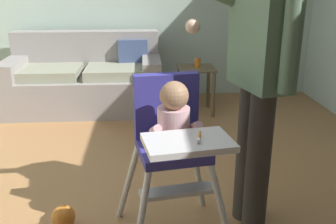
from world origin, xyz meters
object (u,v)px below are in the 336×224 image
Objects in this scene: couch at (86,80)px; toy_ball_second at (63,217)px; adult_standing at (259,73)px; sippy_cup at (198,63)px; side_table at (196,80)px; high_chair at (172,132)px.

couch is 2.35m from toy_ball_second.
adult_standing reaches higher than toy_ball_second.
adult_standing is 2.13m from sippy_cup.
couch is 1.27m from side_table.
toy_ball_second is 2.37m from side_table.
side_table reaches higher than toy_ball_second.
toy_ball_second is at bearing -14.93° from adult_standing.
high_chair reaches higher than toy_ball_second.
couch is 1.81× the size of high_chair.
high_chair is at bearing -101.13° from side_table.
high_chair is 0.57× the size of adult_standing.
toy_ball_second is 2.41m from sippy_cup.
high_chair is 6.66× the size of toy_ball_second.
sippy_cup is at bearing 0.00° from side_table.
side_table is 5.20× the size of sippy_cup.
toy_ball_second is (-1.13, 0.02, -0.88)m from adult_standing.
adult_standing is (1.29, -2.35, 0.62)m from couch.
high_chair is 0.57m from adult_standing.
adult_standing is (0.48, 0.12, 0.29)m from high_chair.
sippy_cup is (1.26, -0.25, 0.24)m from couch.
couch is 1.30m from sippy_cup.
high_chair is at bearing 18.19° from couch.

